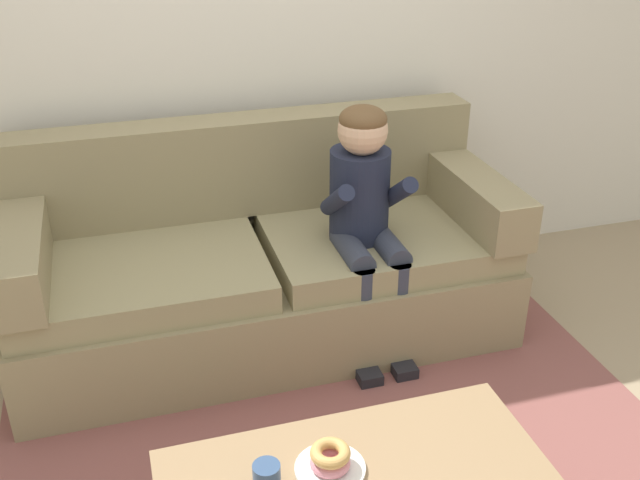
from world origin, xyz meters
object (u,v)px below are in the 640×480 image
(couch, at_px, (262,266))
(mug, at_px, (267,477))
(toy_controller, at_px, (213,469))
(donut, at_px, (330,462))
(person_child, at_px, (365,208))

(couch, distance_m, mug, 1.39)
(couch, relative_size, toy_controller, 9.62)
(donut, bearing_deg, person_child, 65.82)
(donut, bearing_deg, couch, 85.97)
(person_child, relative_size, mug, 12.24)
(couch, xyz_separation_m, person_child, (0.41, -0.21, 0.33))
(toy_controller, bearing_deg, mug, -70.20)
(couch, xyz_separation_m, mug, (-0.29, -1.36, 0.09))
(person_child, distance_m, mug, 1.37)
(mug, bearing_deg, person_child, 58.59)
(couch, distance_m, toy_controller, 1.00)
(donut, xyz_separation_m, toy_controller, (-0.29, 0.48, -0.40))
(person_child, bearing_deg, donut, -114.18)
(person_child, bearing_deg, toy_controller, -140.72)
(person_child, relative_size, donut, 9.18)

